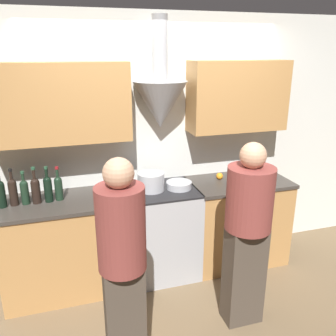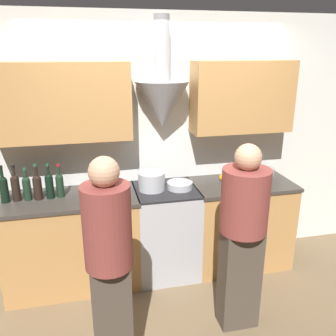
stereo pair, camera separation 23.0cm
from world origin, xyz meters
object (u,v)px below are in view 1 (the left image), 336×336
Objects in this scene: stock_pot at (151,182)px; orange_fruit at (220,176)px; mixing_bowl at (179,185)px; wine_bottle_1 at (13,190)px; person_foreground_left at (123,268)px; wine_bottle_3 at (36,189)px; person_foreground_right at (247,229)px; wine_bottle_0 at (1,192)px; wine_bottle_2 at (25,191)px; stove_range at (165,231)px; saucepan at (262,169)px; wine_bottle_4 at (48,187)px; wine_bottle_5 at (59,187)px.

stock_pot is 3.66× the size of orange_fruit.
stock_pot is 0.28m from mixing_bowl.
person_foreground_left is (0.75, -1.22, -0.15)m from wine_bottle_1.
person_foreground_right is (1.63, -0.89, -0.20)m from wine_bottle_3.
wine_bottle_0 is 0.19m from wine_bottle_2.
wine_bottle_0 reaches higher than wine_bottle_3.
wine_bottle_3 reaches higher than orange_fruit.
stove_range is 0.81m from orange_fruit.
saucepan is at bearing 5.91° from stock_pot.
orange_fruit is at bearing 45.59° from person_foreground_left.
wine_bottle_4 reaches higher than mixing_bowl.
person_foreground_right is at bearing -101.61° from orange_fruit.
wine_bottle_3 reaches higher than wine_bottle_2.
wine_bottle_2 is at bearing -177.76° from orange_fruit.
wine_bottle_0 is 0.29m from wine_bottle_3.
person_foreground_left is at bearing -163.29° from person_foreground_right.
wine_bottle_1 is at bearing 9.46° from wine_bottle_0.
wine_bottle_2 reaches higher than stock_pot.
wine_bottle_4 is 1.23m from mixing_bowl.
wine_bottle_1 and wine_bottle_3 have the same top height.
wine_bottle_2 is at bearing 179.13° from stove_range.
mixing_bowl is 1.05m from saucepan.
mixing_bowl is (1.43, -0.04, -0.09)m from wine_bottle_2.
saucepan is at bearing 5.71° from orange_fruit.
person_foreground_left reaches higher than wine_bottle_3.
wine_bottle_1 reaches higher than saucepan.
person_foreground_left reaches higher than wine_bottle_1.
stove_range is 1.60m from wine_bottle_0.
mixing_bowl is 0.16× the size of person_foreground_right.
wine_bottle_5 is 1.71m from person_foreground_right.
saucepan reaches higher than orange_fruit.
wine_bottle_4 is at bearing 149.67° from person_foreground_right.
wine_bottle_2 is 2.47m from saucepan.
wine_bottle_3 reaches higher than mixing_bowl.
wine_bottle_3 is 1.06m from stock_pot.
wine_bottle_1 is at bearing -178.93° from wine_bottle_5.
wine_bottle_0 is (-1.48, 0.01, 0.60)m from stove_range.
person_foreground_left is at bearing -143.36° from saucepan.
person_foreground_right is (0.29, -0.86, -0.10)m from mixing_bowl.
wine_bottle_3 is at bearing 178.59° from mixing_bowl.
wine_bottle_3 is 1.83m from orange_fruit.
person_foreground_right is at bearing -32.29° from wine_bottle_5.
wine_bottle_5 is 1.14m from mixing_bowl.
stove_range is 2.78× the size of wine_bottle_1.
wine_bottle_2 is at bearing -176.99° from saucepan.
orange_fruit reaches higher than stove_range.
wine_bottle_1 is at bearing 178.92° from wine_bottle_2.
person_foreground_left is (0.66, -1.22, -0.14)m from wine_bottle_2.
person_foreground_left reaches higher than wine_bottle_2.
mixing_bowl is at bearing -0.91° from wine_bottle_0.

